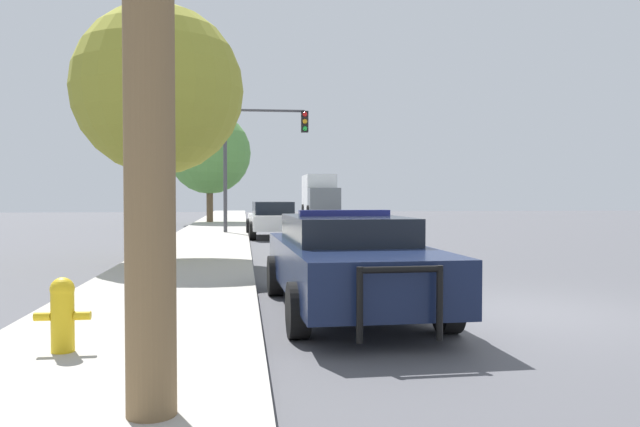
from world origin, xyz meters
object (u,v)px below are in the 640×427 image
Objects in this scene: police_car at (347,259)px; car_background_midblock at (272,219)px; traffic_light at (258,144)px; fire_hydrant at (63,312)px; box_truck at (320,195)px; tree_sidewalk_far at (210,153)px; tree_sidewalk_near at (158,90)px.

police_car is 1.21× the size of car_background_midblock.
car_background_midblock is at bearing -73.60° from traffic_light.
box_truck is (7.64, 41.14, 1.21)m from fire_hydrant.
car_background_midblock is 23.34m from box_truck.
traffic_light is 10.69m from tree_sidewalk_far.
police_car is 17.80m from traffic_light.
box_truck is at bearing 76.28° from car_background_midblock.
traffic_light is 0.70× the size of box_truck.
box_truck is (5.21, 21.13, -2.10)m from traffic_light.
tree_sidewalk_far is at bearing 89.56° from tree_sidewalk_near.
box_truck is (4.71, 22.84, 0.98)m from car_background_midblock.
tree_sidewalk_near is (-3.23, -8.82, 3.53)m from car_background_midblock.
tree_sidewalk_far reaches higher than box_truck.
tree_sidewalk_near is (-7.93, -31.66, 2.55)m from box_truck.
police_car is 4.13m from fire_hydrant.
car_background_midblock is 0.59× the size of box_truck.
tree_sidewalk_near is at bearing 76.84° from box_truck.
box_truck is 1.20× the size of tree_sidewalk_near.
police_car is 15.80m from car_background_midblock.
tree_sidewalk_far is (-3.42, 27.88, 3.39)m from police_car.
box_truck reaches higher than police_car.
traffic_light is 3.56m from car_background_midblock.
police_car is 8.60m from tree_sidewalk_near.
police_car is 1.01× the size of traffic_light.
police_car is 7.18× the size of fire_hydrant.
tree_sidewalk_far reaches higher than tree_sidewalk_near.
tree_sidewalk_near reaches higher than police_car.
police_car is 38.89m from box_truck.
box_truck is (4.36, 38.63, 0.99)m from police_car.
traffic_light is 0.82× the size of tree_sidewalk_far.
box_truck is 32.74m from tree_sidewalk_near.
box_truck is at bearing 79.48° from fire_hydrant.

